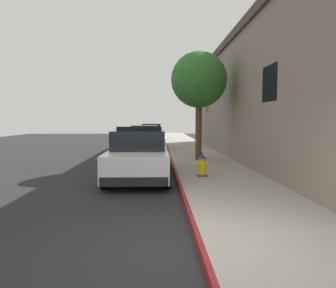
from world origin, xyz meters
TOP-DOWN VIEW (x-y plane):
  - ground_plane at (-4.65, 10.00)m, footprint 27.44×60.00m
  - sidewalk_pavement at (1.35, 10.00)m, footprint 2.70×60.00m
  - curb_painted_edge at (-0.04, 10.00)m, footprint 0.08×60.00m
  - storefront_building at (5.21, 11.18)m, footprint 5.26×22.08m
  - police_cruiser at (-1.27, 6.00)m, footprint 1.94×4.84m
  - parked_car_silver_ahead at (-1.46, 15.70)m, footprint 1.94×4.84m
  - parked_car_dark_far at (-1.23, 24.48)m, footprint 1.94×4.84m
  - fire_hydrant at (0.73, 5.33)m, footprint 0.44×0.40m
  - street_tree at (1.14, 9.51)m, footprint 2.43×2.43m

SIDE VIEW (x-z plane):
  - ground_plane at x=-4.65m, z-range -0.20..0.00m
  - sidewalk_pavement at x=1.35m, z-range 0.00..0.14m
  - curb_painted_edge at x=-0.04m, z-range 0.00..0.14m
  - fire_hydrant at x=0.73m, z-range 0.11..0.87m
  - parked_car_silver_ahead at x=-1.46m, z-range -0.04..1.52m
  - parked_car_dark_far at x=-1.23m, z-range -0.04..1.52m
  - police_cruiser at x=-1.27m, z-range -0.10..1.58m
  - storefront_building at x=5.21m, z-range 0.01..5.82m
  - street_tree at x=1.14m, z-range 1.26..5.98m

